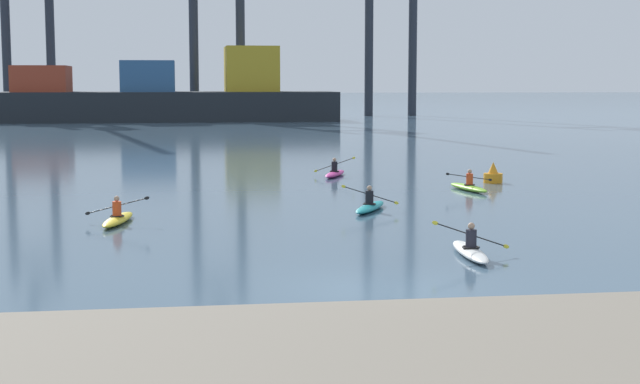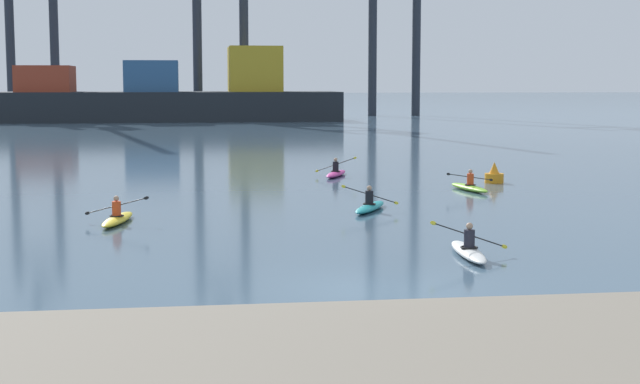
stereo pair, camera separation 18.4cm
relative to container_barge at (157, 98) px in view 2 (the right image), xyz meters
name	(u,v)px [view 2 (the right image)]	position (x,y,z in m)	size (l,w,h in m)	color
ground_plane	(378,290)	(7.86, -97.48, -2.80)	(800.00, 800.00, 0.00)	#425B70
container_barge	(157,98)	(0.00, 0.00, 0.00)	(45.78, 10.46, 9.11)	#1E2328
channel_buoy	(494,175)	(18.00, -75.14, -2.44)	(0.90, 0.90, 1.00)	orange
kayak_yellow	(117,218)	(1.17, -85.93, -2.63)	(2.20, 3.45, 0.95)	yellow
kayak_teal	(370,206)	(10.27, -84.01, -2.63)	(2.05, 3.32, 0.96)	teal
kayak_lime	(469,187)	(15.89, -78.12, -2.63)	(2.25, 3.45, 0.95)	#7ABC2D
kayak_magenta	(336,173)	(11.04, -70.98, -2.63)	(2.04, 3.38, 1.05)	#C13384
kayak_white	(468,250)	(11.18, -93.60, -2.63)	(2.19, 3.43, 1.03)	silver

